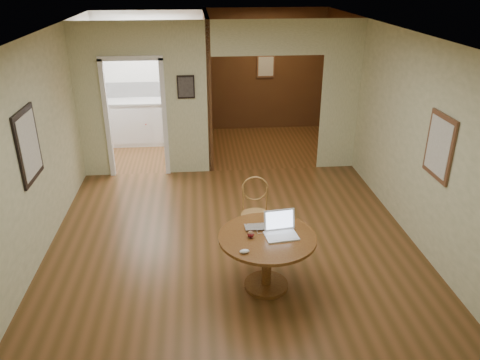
{
  "coord_description": "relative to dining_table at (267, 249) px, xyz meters",
  "views": [
    {
      "loc": [
        -0.41,
        -5.55,
        3.46
      ],
      "look_at": [
        0.09,
        -0.2,
        1.02
      ],
      "focal_mm": 35.0,
      "sensor_mm": 36.0,
      "label": 1
    }
  ],
  "objects": [
    {
      "name": "floor",
      "position": [
        -0.32,
        1.05,
        -0.52
      ],
      "size": [
        5.0,
        5.0,
        0.0
      ],
      "primitive_type": "plane",
      "color": "#4F3416",
      "rests_on": "ground"
    },
    {
      "name": "room_shell",
      "position": [
        -0.79,
        4.15,
        0.77
      ],
      "size": [
        5.2,
        7.5,
        5.0
      ],
      "color": "white",
      "rests_on": "ground"
    },
    {
      "name": "dining_table",
      "position": [
        0.0,
        0.0,
        0.0
      ],
      "size": [
        1.12,
        1.12,
        0.7
      ],
      "rotation": [
        0.0,
        0.0,
        -0.34
      ],
      "color": "brown",
      "rests_on": "ground"
    },
    {
      "name": "chair",
      "position": [
        -0.01,
        1.05,
        0.0
      ],
      "size": [
        0.41,
        0.41,
        0.93
      ],
      "rotation": [
        0.0,
        0.0,
        -0.05
      ],
      "color": "#A9713C",
      "rests_on": "ground"
    },
    {
      "name": "open_laptop",
      "position": [
        0.15,
        0.04,
        0.25
      ],
      "size": [
        0.39,
        0.35,
        0.25
      ],
      "rotation": [
        0.0,
        0.0,
        0.12
      ],
      "color": "silver",
      "rests_on": "dining_table"
    },
    {
      "name": "closed_laptop",
      "position": [
        -0.06,
        0.13,
        0.2
      ],
      "size": [
        0.37,
        0.25,
        0.03
      ],
      "primitive_type": "imported",
      "rotation": [
        0.0,
        0.0,
        0.04
      ],
      "color": "#BBBBC0",
      "rests_on": "dining_table"
    },
    {
      "name": "mouse",
      "position": [
        -0.3,
        -0.32,
        0.2
      ],
      "size": [
        0.11,
        0.07,
        0.04
      ],
      "primitive_type": "ellipsoid",
      "rotation": [
        0.0,
        0.0,
        0.07
      ],
      "color": "silver",
      "rests_on": "dining_table"
    },
    {
      "name": "wine_glass",
      "position": [
        -0.19,
        -0.02,
        0.23
      ],
      "size": [
        0.08,
        0.08,
        0.09
      ],
      "primitive_type": null,
      "color": "white",
      "rests_on": "dining_table"
    },
    {
      "name": "pen",
      "position": [
        0.08,
        -0.14,
        0.18
      ],
      "size": [
        0.13,
        0.02,
        0.01
      ],
      "primitive_type": "cylinder",
      "rotation": [
        0.0,
        1.57,
        0.14
      ],
      "color": "#0C135A",
      "rests_on": "dining_table"
    },
    {
      "name": "kitchen_cabinet",
      "position": [
        -1.67,
        5.25,
        -0.05
      ],
      "size": [
        2.06,
        0.6,
        0.94
      ],
      "color": "white",
      "rests_on": "ground"
    },
    {
      "name": "grocery_bag",
      "position": [
        -0.87,
        5.25,
        0.56
      ],
      "size": [
        0.32,
        0.3,
        0.27
      ],
      "primitive_type": "ellipsoid",
      "rotation": [
        0.0,
        0.0,
        -0.33
      ],
      "color": "beige",
      "rests_on": "kitchen_cabinet"
    }
  ]
}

